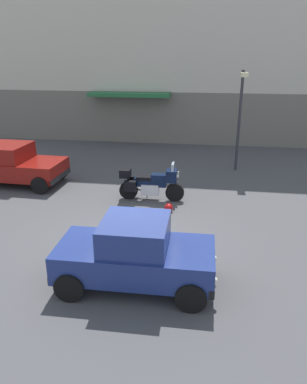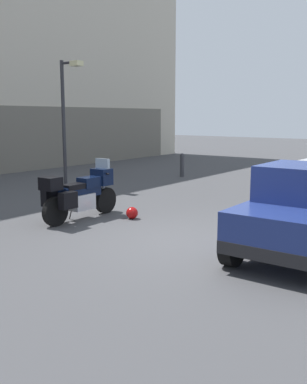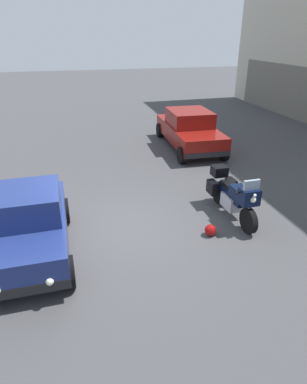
% 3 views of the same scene
% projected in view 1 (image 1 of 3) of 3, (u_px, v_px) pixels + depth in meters
% --- Properties ---
extents(ground_plane, '(80.00, 80.00, 0.00)m').
position_uv_depth(ground_plane, '(131.00, 243.00, 10.14)').
color(ground_plane, '#424244').
extents(building_facade_rear, '(32.98, 3.40, 13.36)m').
position_uv_depth(building_facade_rear, '(178.00, 16.00, 19.72)').
color(building_facade_rear, beige).
rests_on(building_facade_rear, ground).
extents(motorcycle, '(2.26, 0.77, 1.36)m').
position_uv_depth(motorcycle, '(150.00, 183.00, 12.83)').
color(motorcycle, black).
rests_on(motorcycle, ground).
extents(helmet, '(0.28, 0.28, 0.28)m').
position_uv_depth(helmet, '(169.00, 208.00, 12.05)').
color(helmet, '#990C0C').
rests_on(helmet, ground).
extents(car_sedan_far, '(4.63, 2.08, 1.56)m').
position_uv_depth(car_sedan_far, '(5.00, 164.00, 14.44)').
color(car_sedan_far, maroon).
rests_on(car_sedan_far, ground).
extents(car_compact_side, '(3.49, 1.74, 1.56)m').
position_uv_depth(car_compact_side, '(135.00, 254.00, 8.08)').
color(car_compact_side, navy).
rests_on(car_compact_side, ground).
extents(streetlamp_curbside, '(0.28, 0.94, 4.18)m').
position_uv_depth(streetlamp_curbside, '(240.00, 111.00, 15.28)').
color(streetlamp_curbside, '#2D2D33').
rests_on(streetlamp_curbside, ground).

